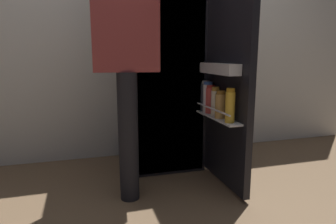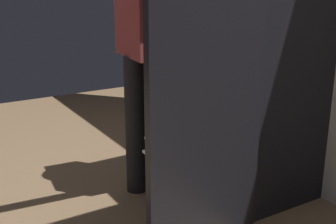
{
  "view_description": "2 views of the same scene",
  "coord_description": "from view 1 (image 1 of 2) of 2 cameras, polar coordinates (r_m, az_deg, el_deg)",
  "views": [
    {
      "loc": [
        -0.61,
        -1.83,
        0.9
      ],
      "look_at": [
        -0.08,
        -0.02,
        0.54
      ],
      "focal_mm": 31.75,
      "sensor_mm": 36.0,
      "label": 1
    },
    {
      "loc": [
        1.79,
        -1.14,
        1.22
      ],
      "look_at": [
        -0.05,
        -0.01,
        0.56
      ],
      "focal_mm": 46.69,
      "sensor_mm": 36.0,
      "label": 2
    }
  ],
  "objects": [
    {
      "name": "ground_plane",
      "position": [
        2.13,
        1.92,
        -14.36
      ],
      "size": [
        5.51,
        5.51,
        0.0
      ],
      "primitive_type": "plane",
      "color": "brown"
    },
    {
      "name": "kitchen_wall",
      "position": [
        2.78,
        -3.77,
        17.03
      ],
      "size": [
        4.4,
        0.1,
        2.42
      ],
      "primitive_type": "cube",
      "color": "silver",
      "rests_on": "ground_plane"
    },
    {
      "name": "refrigerator",
      "position": [
        2.4,
        -1.02,
        10.6
      ],
      "size": [
        0.66,
        1.15,
        1.8
      ],
      "color": "black",
      "rests_on": "ground_plane"
    },
    {
      "name": "person",
      "position": [
        1.87,
        -7.78,
        12.48
      ],
      "size": [
        0.52,
        0.73,
        1.62
      ],
      "color": "black",
      "rests_on": "ground_plane"
    }
  ]
}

